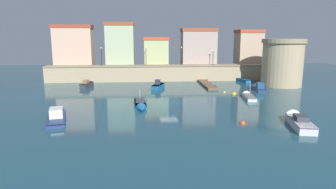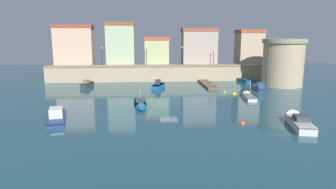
% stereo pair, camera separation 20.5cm
% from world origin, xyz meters
% --- Properties ---
extents(ground_plane, '(119.89, 119.89, 0.00)m').
position_xyz_m(ground_plane, '(0.00, 0.00, 0.00)').
color(ground_plane, '#1E4756').
extents(quay_wall, '(47.60, 3.11, 3.37)m').
position_xyz_m(quay_wall, '(0.00, 21.39, 1.70)').
color(quay_wall, tan).
rests_on(quay_wall, ground).
extents(old_town_backdrop, '(45.77, 5.21, 9.15)m').
position_xyz_m(old_town_backdrop, '(-0.57, 24.99, 7.19)').
color(old_town_backdrop, '#D3A98E').
rests_on(old_town_backdrop, ground).
extents(fortress_tower, '(8.06, 8.06, 8.88)m').
position_xyz_m(fortress_tower, '(22.73, 13.20, 4.50)').
color(fortress_tower, tan).
rests_on(fortress_tower, ground).
extents(pier_dock, '(1.81, 10.72, 0.70)m').
position_xyz_m(pier_dock, '(8.59, 14.62, 0.20)').
color(pier_dock, brown).
rests_on(pier_dock, ground).
extents(quay_lamp_0, '(0.32, 0.32, 3.75)m').
position_xyz_m(quay_lamp_0, '(-12.26, 21.39, 5.84)').
color(quay_lamp_0, black).
rests_on(quay_lamp_0, quay_wall).
extents(quay_lamp_1, '(0.32, 0.32, 3.71)m').
position_xyz_m(quay_lamp_1, '(-3.07, 21.39, 5.82)').
color(quay_lamp_1, black).
rests_on(quay_lamp_1, quay_wall).
extents(quay_lamp_2, '(0.32, 0.32, 3.81)m').
position_xyz_m(quay_lamp_2, '(4.40, 21.39, 5.87)').
color(quay_lamp_2, black).
rests_on(quay_lamp_2, quay_wall).
extents(quay_lamp_3, '(0.32, 0.32, 3.08)m').
position_xyz_m(quay_lamp_3, '(11.20, 21.39, 5.45)').
color(quay_lamp_3, black).
rests_on(quay_lamp_3, quay_wall).
extents(moored_boat_0, '(3.21, 7.39, 1.74)m').
position_xyz_m(moored_boat_0, '(13.01, -11.77, 0.47)').
color(moored_boat_0, silver).
rests_on(moored_boat_0, ground).
extents(moored_boat_1, '(2.55, 4.89, 1.31)m').
position_xyz_m(moored_boat_1, '(16.92, 19.13, 0.34)').
color(moored_boat_1, '#195689').
rests_on(moored_boat_1, ground).
extents(moored_boat_2, '(2.00, 5.62, 3.22)m').
position_xyz_m(moored_boat_2, '(12.47, 2.45, 0.30)').
color(moored_boat_2, silver).
rests_on(moored_boat_2, ground).
extents(moored_boat_3, '(2.95, 4.86, 1.94)m').
position_xyz_m(moored_boat_3, '(-0.79, 12.47, 0.48)').
color(moored_boat_3, '#195689').
rests_on(moored_boat_3, ground).
extents(moored_boat_4, '(3.48, 7.61, 2.10)m').
position_xyz_m(moored_boat_4, '(-13.64, -7.16, 0.40)').
color(moored_boat_4, navy).
rests_on(moored_boat_4, ground).
extents(moored_boat_5, '(2.28, 6.25, 1.83)m').
position_xyz_m(moored_boat_5, '(16.81, 9.40, 0.44)').
color(moored_boat_5, navy).
rests_on(moored_boat_5, ground).
extents(moored_boat_6, '(1.84, 6.59, 2.59)m').
position_xyz_m(moored_boat_6, '(-4.01, -2.42, 0.30)').
color(moored_boat_6, '#195689').
rests_on(moored_boat_6, ground).
extents(moored_boat_7, '(2.18, 5.00, 1.56)m').
position_xyz_m(moored_boat_7, '(-14.09, 14.76, 0.51)').
color(moored_boat_7, '#333338').
rests_on(moored_boat_7, ground).
extents(mooring_buoy_0, '(0.64, 0.64, 0.64)m').
position_xyz_m(mooring_buoy_0, '(7.21, -11.00, 0.00)').
color(mooring_buoy_0, '#EA4C19').
rests_on(mooring_buoy_0, ground).
extents(mooring_buoy_1, '(0.74, 0.74, 0.74)m').
position_xyz_m(mooring_buoy_1, '(11.18, 5.39, 0.00)').
color(mooring_buoy_1, yellow).
rests_on(mooring_buoy_1, ground).
extents(mooring_buoy_2, '(0.45, 0.45, 0.45)m').
position_xyz_m(mooring_buoy_2, '(9.99, 7.04, 0.00)').
color(mooring_buoy_2, yellow).
rests_on(mooring_buoy_2, ground).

